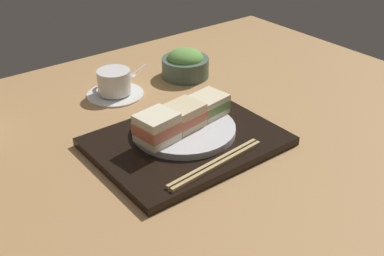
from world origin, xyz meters
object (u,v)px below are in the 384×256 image
object	(u,v)px
sandwich_near	(157,128)
sandwich_middle	(184,116)
sandwich_far	(208,105)
chopsticks_pair	(216,164)
sandwich_plate	(184,129)
coffee_cup	(114,84)
salad_bowl	(185,64)
teaspoon	(134,73)

from	to	relation	value
sandwich_near	sandwich_middle	world-z (taller)	sandwich_near
sandwich_far	chopsticks_pair	distance (cm)	17.74
sandwich_middle	sandwich_far	bearing A→B (deg)	9.55
sandwich_plate	coffee_cup	xyz separation A→B (cm)	(-0.82, 27.07, 0.36)
salad_bowl	chopsticks_pair	world-z (taller)	salad_bowl
sandwich_plate	chopsticks_pair	distance (cm)	13.41
sandwich_near	teaspoon	size ratio (longest dim) A/B	0.95
sandwich_middle	teaspoon	size ratio (longest dim) A/B	0.98
sandwich_near	chopsticks_pair	distance (cm)	13.46
teaspoon	sandwich_plate	bearing A→B (deg)	-105.07
sandwich_far	sandwich_middle	bearing A→B (deg)	-170.45
sandwich_plate	sandwich_near	distance (cm)	8.26
teaspoon	sandwich_far	bearing A→B (deg)	-93.48
sandwich_far	teaspoon	xyz separation A→B (cm)	(2.05, 33.72, -4.95)
sandwich_middle	coffee_cup	world-z (taller)	sandwich_middle
sandwich_plate	teaspoon	xyz separation A→B (cm)	(9.41, 34.96, -2.11)
sandwich_middle	coffee_cup	xyz separation A→B (cm)	(-0.82, 27.07, -2.81)
coffee_cup	teaspoon	xyz separation A→B (cm)	(10.23, 7.89, -2.47)
sandwich_near	coffee_cup	distance (cm)	29.23
chopsticks_pair	teaspoon	bearing A→B (deg)	76.11
sandwich_near	coffee_cup	xyz separation A→B (cm)	(6.54, 28.31, -3.19)
sandwich_near	sandwich_far	bearing A→B (deg)	9.55
salad_bowl	chopsticks_pair	distance (cm)	44.50
salad_bowl	teaspoon	xyz separation A→B (cm)	(-10.14, 9.50, -3.10)
sandwich_middle	coffee_cup	distance (cm)	27.23
sandwich_middle	teaspoon	world-z (taller)	sandwich_middle
sandwich_near	salad_bowl	distance (cm)	38.00
sandwich_far	salad_bowl	size ratio (longest dim) A/B	0.66
sandwich_middle	sandwich_plate	bearing A→B (deg)	-63.43
sandwich_near	teaspoon	xyz separation A→B (cm)	(16.77, 36.20, -5.66)
sandwich_far	salad_bowl	xyz separation A→B (cm)	(12.18, 24.23, -1.85)
sandwich_plate	sandwich_near	bearing A→B (deg)	-170.45
sandwich_far	chopsticks_pair	bearing A→B (deg)	-124.36
salad_bowl	coffee_cup	size ratio (longest dim) A/B	0.89
coffee_cup	sandwich_middle	bearing A→B (deg)	-88.26
sandwich_plate	sandwich_near	size ratio (longest dim) A/B	2.54
sandwich_far	teaspoon	size ratio (longest dim) A/B	0.94
sandwich_far	chopsticks_pair	world-z (taller)	sandwich_far
sandwich_near	sandwich_middle	xyz separation A→B (cm)	(7.36, 1.24, -0.38)
chopsticks_pair	teaspoon	world-z (taller)	chopsticks_pair
sandwich_middle	salad_bowl	world-z (taller)	sandwich_middle
salad_bowl	chopsticks_pair	size ratio (longest dim) A/B	0.54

